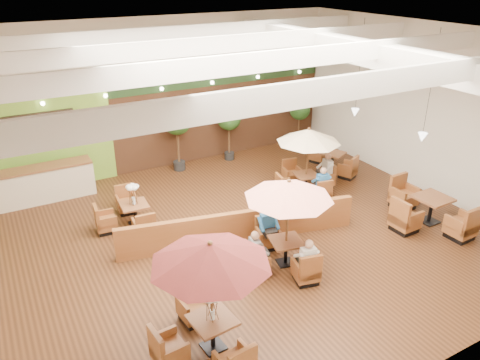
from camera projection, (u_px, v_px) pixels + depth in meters
room at (226, 101)px, 12.94m from camera, size 14.04×14.00×5.52m
service_counter at (46, 183)px, 15.24m from camera, size 3.00×0.75×1.18m
booth_divider at (240, 227)px, 12.94m from camera, size 6.64×1.63×0.94m
table_0 at (208, 275)px, 8.71m from camera, size 2.42×2.50×2.53m
table_1 at (286, 204)px, 11.41m from camera, size 2.33×2.45×2.41m
table_2 at (308, 148)px, 15.33m from camera, size 2.31×2.31×2.30m
table_3 at (128, 213)px, 13.71m from camera, size 1.58×2.33×1.46m
table_4 at (423, 213)px, 13.82m from camera, size 1.89×2.82×1.06m
table_5 at (332, 161)px, 17.61m from camera, size 1.02×2.47×0.86m
topiary_0 at (177, 123)px, 16.97m from camera, size 1.06×1.06×2.47m
topiary_1 at (229, 120)px, 18.01m from camera, size 0.93×0.93×2.16m
topiary_2 at (300, 112)px, 19.54m from camera, size 0.86×0.86×1.99m
diner_0 at (307, 256)px, 11.16m from camera, size 0.40×0.34×0.75m
diner_1 at (268, 223)px, 12.55m from camera, size 0.41×0.35×0.77m
diner_2 at (257, 248)px, 11.47m from camera, size 0.35×0.40×0.76m
diner_3 at (322, 181)px, 15.02m from camera, size 0.41×0.35×0.77m
diner_4 at (326, 167)px, 16.05m from camera, size 0.35×0.41×0.78m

